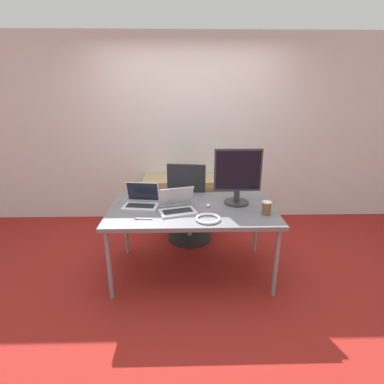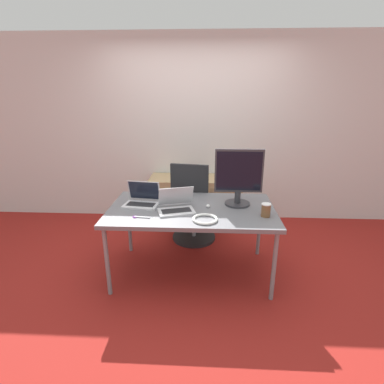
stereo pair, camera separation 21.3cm
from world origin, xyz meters
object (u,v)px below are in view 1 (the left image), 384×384
object	(u,v)px
coffee_cup_brown	(267,208)
office_chair	(189,213)
laptop_left	(141,201)
mouse	(208,205)
cable_coil	(208,219)
laptop_right	(177,206)
monitor	(238,177)
cabinet_left	(161,201)
coffee_cup_white	(178,195)
cabinet_right	(218,201)

from	to	relation	value
coffee_cup_brown	office_chair	bearing A→B (deg)	129.17
office_chair	laptop_left	bearing A→B (deg)	-127.47
office_chair	mouse	xyz separation A→B (m)	(0.19, -0.69, 0.36)
office_chair	cable_coil	xyz separation A→B (m)	(0.16, -1.00, 0.36)
laptop_right	monitor	bearing A→B (deg)	17.55
office_chair	cable_coil	world-z (taller)	office_chair
office_chair	laptop_left	xyz separation A→B (m)	(-0.49, -0.64, 0.40)
cable_coil	coffee_cup_brown	bearing A→B (deg)	12.00
coffee_cup_brown	monitor	bearing A→B (deg)	128.31
cabinet_left	mouse	world-z (taller)	mouse
office_chair	coffee_cup_white	world-z (taller)	office_chair
cabinet_right	mouse	bearing A→B (deg)	-100.95
office_chair	laptop_left	distance (m)	0.90
office_chair	laptop_right	bearing A→B (deg)	-99.05
office_chair	cable_coil	distance (m)	1.08
coffee_cup_brown	cable_coil	world-z (taller)	coffee_cup_brown
cabinet_right	laptop_left	xyz separation A→B (m)	(-0.92, -1.20, 0.44)
monitor	laptop_left	bearing A→B (deg)	-176.95
monitor	coffee_cup_white	distance (m)	0.67
office_chair	laptop_left	world-z (taller)	office_chair
laptop_left	laptop_right	world-z (taller)	laptop_left
laptop_right	coffee_cup_brown	world-z (taller)	laptop_right
office_chair	cabinet_right	world-z (taller)	office_chair
office_chair	mouse	distance (m)	0.80
cabinet_right	coffee_cup_white	distance (m)	1.23
monitor	mouse	world-z (taller)	monitor
coffee_cup_white	laptop_left	bearing A→B (deg)	-152.25
laptop_left	coffee_cup_white	xyz separation A→B (m)	(0.37, 0.19, -0.00)
office_chair	laptop_right	distance (m)	0.88
cabinet_right	cable_coil	distance (m)	1.63
laptop_right	coffee_cup_white	bearing A→B (deg)	89.99
cabinet_right	cable_coil	bearing A→B (deg)	-99.76
coffee_cup_white	coffee_cup_brown	world-z (taller)	coffee_cup_brown
mouse	office_chair	bearing A→B (deg)	105.20
cabinet_left	laptop_right	world-z (taller)	laptop_right
cabinet_left	coffee_cup_brown	bearing A→B (deg)	-52.12
laptop_right	cable_coil	size ratio (longest dim) A/B	1.69
mouse	monitor	bearing A→B (deg)	18.35
coffee_cup_white	coffee_cup_brown	xyz separation A→B (m)	(0.84, -0.44, 0.02)
laptop_left	laptop_right	xyz separation A→B (m)	(0.37, -0.14, -0.00)
office_chair	coffee_cup_white	size ratio (longest dim) A/B	12.12
laptop_left	laptop_right	distance (m)	0.39
monitor	laptop_right	bearing A→B (deg)	-162.45
laptop_right	mouse	bearing A→B (deg)	16.78
office_chair	cabinet_right	size ratio (longest dim) A/B	1.53
laptop_right	cable_coil	xyz separation A→B (m)	(0.28, -0.22, -0.03)
cabinet_left	laptop_left	bearing A→B (deg)	-94.35
coffee_cup_white	cable_coil	world-z (taller)	coffee_cup_white
cabinet_right	laptop_right	xyz separation A→B (m)	(-0.55, -1.34, 0.44)
cabinet_right	cabinet_left	bearing A→B (deg)	180.00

